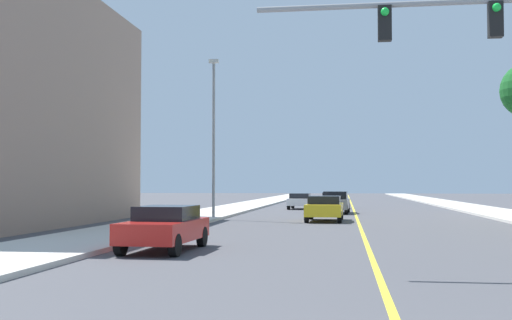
{
  "coord_description": "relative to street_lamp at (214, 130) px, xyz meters",
  "views": [
    {
      "loc": [
        -0.73,
        -5.14,
        1.99
      ],
      "look_at": [
        -4.55,
        21.76,
        3.07
      ],
      "focal_mm": 43.62,
      "sensor_mm": 36.0,
      "label": 1
    }
  ],
  "objects": [
    {
      "name": "car_black",
      "position": [
        6.43,
        17.31,
        -4.41
      ],
      "size": [
        1.85,
        3.84,
        1.34
      ],
      "rotation": [
        0.0,
        0.0,
        -0.01
      ],
      "color": "black",
      "rests_on": "ground"
    },
    {
      "name": "lane_marking_center",
      "position": [
        8.14,
        12.25,
        -5.11
      ],
      "size": [
        0.16,
        144.0,
        0.01
      ],
      "primitive_type": "cube",
      "color": "yellow",
      "rests_on": "ground"
    },
    {
      "name": "ground",
      "position": [
        8.14,
        12.25,
        -5.11
      ],
      "size": [
        192.0,
        192.0,
        0.0
      ],
      "primitive_type": "plane",
      "color": "#47474C"
    },
    {
      "name": "sidewalk_left",
      "position": [
        -1.48,
        12.25,
        -5.04
      ],
      "size": [
        3.96,
        168.0,
        0.15
      ],
      "primitive_type": "cube",
      "color": "beige",
      "rests_on": "ground"
    },
    {
      "name": "street_lamp",
      "position": [
        0.0,
        0.0,
        0.0
      ],
      "size": [
        0.56,
        0.28,
        9.07
      ],
      "color": "gray",
      "rests_on": "sidewalk_left"
    },
    {
      "name": "car_yellow",
      "position": [
        6.35,
        -0.82,
        -4.38
      ],
      "size": [
        2.01,
        4.4,
        1.38
      ],
      "rotation": [
        0.0,
        0.0,
        -0.02
      ],
      "color": "gold",
      "rests_on": "ground"
    },
    {
      "name": "car_white",
      "position": [
        3.87,
        15.74,
        -4.43
      ],
      "size": [
        1.92,
        3.95,
        1.28
      ],
      "rotation": [
        0.0,
        0.0,
        -0.04
      ],
      "color": "white",
      "rests_on": "ground"
    },
    {
      "name": "car_gray",
      "position": [
        6.82,
        8.63,
        -4.34
      ],
      "size": [
        1.99,
        4.61,
        1.52
      ],
      "rotation": [
        0.0,
        0.0,
        -0.04
      ],
      "color": "slate",
      "rests_on": "ground"
    },
    {
      "name": "car_red",
      "position": [
        2.04,
        -16.65,
        -4.4
      ],
      "size": [
        1.91,
        4.06,
        1.35
      ],
      "rotation": [
        0.0,
        0.0,
        3.11
      ],
      "color": "red",
      "rests_on": "ground"
    },
    {
      "name": "sidewalk_right",
      "position": [
        17.77,
        12.25,
        -5.04
      ],
      "size": [
        3.96,
        168.0,
        0.15
      ],
      "primitive_type": "cube",
      "color": "beige",
      "rests_on": "ground"
    }
  ]
}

